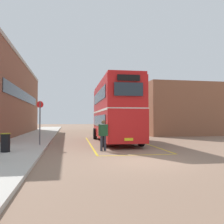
% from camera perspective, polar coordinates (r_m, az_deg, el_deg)
% --- Properties ---
extents(ground_plane, '(135.60, 135.60, 0.00)m').
position_cam_1_polar(ground_plane, '(24.57, -3.03, -5.98)').
color(ground_plane, '#846651').
extents(sidewalk_left, '(4.00, 57.60, 0.14)m').
position_cam_1_polar(sidewalk_left, '(26.93, -17.64, -5.38)').
color(sidewalk_left, '#B2ADA3').
rests_on(sidewalk_left, ground).
extents(depot_building_right, '(8.62, 16.70, 5.96)m').
position_cam_1_polar(depot_building_right, '(34.40, 11.60, 0.23)').
color(depot_building_right, brown).
rests_on(depot_building_right, ground).
extents(double_decker_bus, '(3.08, 10.07, 4.75)m').
position_cam_1_polar(double_decker_bus, '(19.07, 0.63, 0.36)').
color(double_decker_bus, black).
rests_on(double_decker_bus, ground).
extents(single_deck_bus, '(3.54, 8.29, 3.02)m').
position_cam_1_polar(single_deck_bus, '(35.68, -0.19, -2.03)').
color(single_deck_bus, black).
rests_on(single_deck_bus, ground).
extents(pedestrian_boarding, '(0.56, 0.38, 1.78)m').
position_cam_1_polar(pedestrian_boarding, '(13.81, -2.10, -4.96)').
color(pedestrian_boarding, '#2D2D38').
rests_on(pedestrian_boarding, ground).
extents(litter_bin, '(0.49, 0.49, 0.96)m').
position_cam_1_polar(litter_bin, '(13.48, -24.02, -6.65)').
color(litter_bin, black).
rests_on(litter_bin, sidewalk_left).
extents(bus_stop_sign, '(0.43, 0.15, 2.87)m').
position_cam_1_polar(bus_stop_sign, '(16.42, -16.77, -1.53)').
color(bus_stop_sign, '#4C4C51').
rests_on(bus_stop_sign, sidewalk_left).
extents(bay_marking_yellow, '(4.59, 12.12, 0.01)m').
position_cam_1_polar(bay_marking_yellow, '(17.30, 1.78, -7.75)').
color(bay_marking_yellow, gold).
rests_on(bay_marking_yellow, ground).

